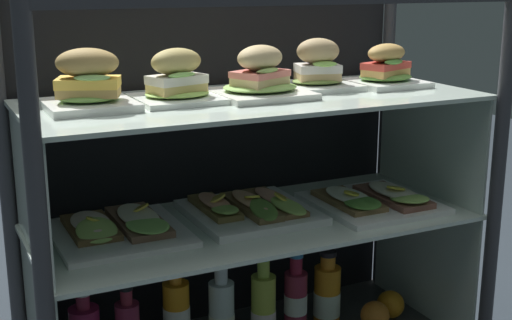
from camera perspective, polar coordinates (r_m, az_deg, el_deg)
case_frame at (r=1.79m, az=-1.80°, el=-0.07°), size 1.10×0.49×0.93m
riser_lower_tier at (r=1.78m, az=0.00°, el=-10.32°), size 1.03×0.42×0.34m
shelf_lower_glass at (r=1.71m, az=0.00°, el=-4.97°), size 1.05×0.44×0.01m
riser_upper_tier at (r=1.67m, az=0.00°, el=-0.17°), size 1.03×0.42×0.29m
shelf_upper_glass at (r=1.63m, az=0.00°, el=4.85°), size 1.05×0.44×0.01m
plated_roll_sandwich_near_left_corner at (r=1.52m, az=-13.26°, el=5.85°), size 0.18×0.18×0.13m
plated_roll_sandwich_far_left at (r=1.58m, az=-6.35°, el=6.26°), size 0.18×0.18×0.12m
plated_roll_sandwich_near_right_corner at (r=1.63m, az=0.34°, el=6.51°), size 0.21×0.21×0.12m
plated_roll_sandwich_right_of_center at (r=1.76m, az=4.96°, el=7.18°), size 0.18×0.18×0.12m
plated_roll_sandwich_mid_right at (r=1.83m, az=10.35°, el=7.08°), size 0.17×0.17×0.11m
open_sandwich_tray_right_of_center at (r=1.63m, az=-10.89°, el=-5.31°), size 0.29×0.30×0.06m
open_sandwich_tray_mid_right at (r=1.73m, az=-0.53°, el=-3.89°), size 0.29×0.30×0.06m
open_sandwich_tray_center at (r=1.82m, az=9.43°, el=-3.15°), size 0.29×0.30×0.05m
juice_bottle_front_right_end at (r=1.79m, az=-6.37°, el=-12.48°), size 0.07×0.07×0.25m
juice_bottle_front_second at (r=1.81m, az=-2.77°, el=-12.44°), size 0.06×0.06×0.25m
juice_bottle_front_fourth at (r=1.85m, az=0.60°, el=-11.88°), size 0.06×0.06×0.24m
juice_bottle_front_middle at (r=1.90m, az=3.19°, el=-11.14°), size 0.06×0.06×0.23m
juice_bottle_tucked_behind at (r=1.97m, az=5.71°, el=-10.69°), size 0.07×0.07×0.21m
orange_fruit_beside_bottles at (r=1.97m, az=9.50°, el=-12.18°), size 0.08×0.08×0.08m
orange_fruit_near_left_post at (r=2.04m, az=10.72°, el=-11.28°), size 0.08×0.08×0.08m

